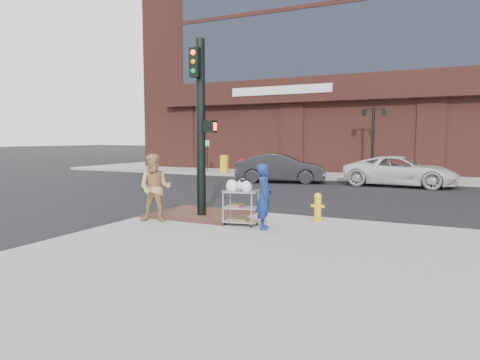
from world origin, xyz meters
The scene contains 14 objects.
ground centered at (0.00, 0.00, 0.00)m, with size 220.00×220.00×0.00m, color black.
brick_curb_ramp centered at (-0.60, 0.90, 0.16)m, with size 2.80×2.40×0.01m, color #502E25.
lamp_post centered at (2.00, 16.00, 2.62)m, with size 1.32×0.22×4.00m.
parking_sign centered at (-8.50, 15.00, 1.25)m, with size 0.05×0.05×2.20m, color black.
traffic_signal_pole centered at (-0.48, 0.77, 2.83)m, with size 0.61×0.51×5.00m.
woman_blue centered at (1.86, -0.17, 0.96)m, with size 0.59×0.39×1.61m, color navy.
pedestrian_tan centered at (-1.10, -0.58, 1.05)m, with size 0.88×0.68×1.81m, color tan.
sedan_dark centered at (-2.14, 11.89, 0.78)m, with size 1.66×4.75×1.57m, color black.
minivan_white centered at (3.85, 12.74, 0.75)m, with size 2.48×5.39×1.50m, color silver.
utility_cart centered at (1.15, -0.02, 0.69)m, with size 0.94×0.66×1.19m.
fire_hydrant centered at (2.79, 1.37, 0.54)m, with size 0.36×0.25×0.77m.
newsbox_red centered at (-6.14, 15.52, 0.59)m, with size 0.37×0.34×0.89m, color maroon.
newsbox_yellow centered at (-7.30, 15.16, 0.71)m, with size 0.47×0.42×1.12m, color gold.
newsbox_blue centered at (-4.55, 14.78, 0.66)m, with size 0.43×0.39×1.02m, color #1831A0.
Camera 1 is at (5.81, -9.77, 2.37)m, focal length 32.00 mm.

